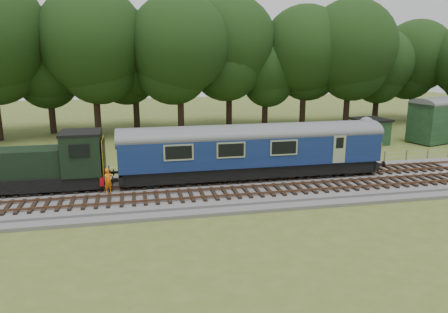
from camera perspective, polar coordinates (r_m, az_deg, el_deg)
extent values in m
plane|color=#4A5B21|center=(29.01, 0.86, -4.47)|extent=(120.00, 120.00, 0.00)
cube|color=#4C4C4F|center=(28.95, 0.86, -4.14)|extent=(70.00, 7.00, 0.35)
cube|color=brown|center=(29.49, 0.57, -3.16)|extent=(66.50, 0.07, 0.14)
cube|color=brown|center=(30.84, 0.00, -2.40)|extent=(66.50, 0.07, 0.14)
cube|color=brown|center=(26.71, 1.95, -4.98)|extent=(66.50, 0.07, 0.14)
cube|color=brown|center=(28.04, 1.26, -4.07)|extent=(66.50, 0.07, 0.14)
cube|color=black|center=(30.43, 3.63, -1.54)|extent=(17.46, 2.52, 0.85)
cube|color=#0E234F|center=(30.09, 3.67, 1.08)|extent=(18.00, 2.80, 2.05)
cube|color=gold|center=(33.67, 18.63, 1.09)|extent=(0.06, 2.74, 1.30)
cube|color=black|center=(32.55, 13.87, -1.27)|extent=(2.60, 2.00, 0.55)
cube|color=black|center=(29.51, -7.69, -2.53)|extent=(2.60, 2.00, 0.55)
cube|color=black|center=(30.12, -23.86, -2.98)|extent=(8.73, 2.39, 0.85)
cube|color=black|center=(30.10, -26.32, -0.77)|extent=(6.30, 2.08, 1.70)
cube|color=black|center=(29.19, -18.04, 0.38)|extent=(2.40, 2.55, 2.60)
cube|color=#A70C15|center=(29.47, -15.53, -2.53)|extent=(0.25, 2.60, 0.55)
cube|color=gold|center=(29.11, -15.43, 0.13)|extent=(0.06, 2.55, 2.30)
imported|color=orange|center=(28.07, -14.87, -3.10)|extent=(0.70, 0.67, 1.61)
cube|color=#173319|center=(45.60, 18.52, 3.04)|extent=(3.12, 3.12, 2.35)
cube|color=black|center=(45.40, 18.65, 4.61)|extent=(3.43, 3.43, 0.19)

